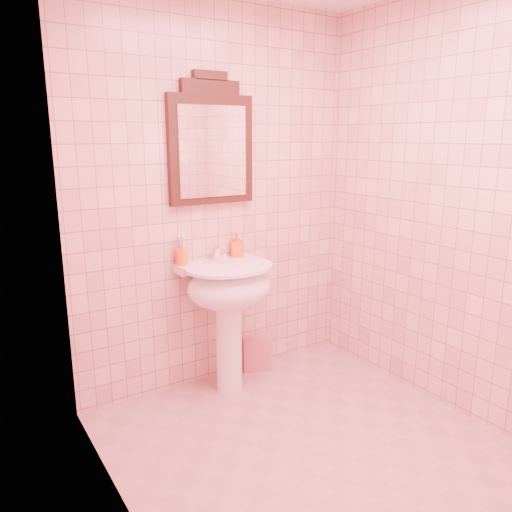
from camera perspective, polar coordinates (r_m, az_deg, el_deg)
floor at (r=2.90m, az=7.31°, el=-21.53°), size 2.20×2.20×0.00m
back_wall at (r=3.31m, az=-4.39°, el=6.42°), size 2.00×0.02×2.50m
pedestal_sink at (r=3.22m, az=-3.10°, el=-4.53°), size 0.58×0.58×0.86m
faucet at (r=3.26m, az=-4.35°, el=0.42°), size 0.04×0.16×0.11m
mirror at (r=3.23m, az=-5.13°, el=12.63°), size 0.58×0.06×0.81m
toothbrush_cup at (r=3.19m, az=-8.47°, el=-0.07°), size 0.08×0.08×0.18m
soap_dispenser at (r=3.36m, az=-2.24°, el=1.28°), size 0.09×0.10×0.17m
towel at (r=3.70m, az=0.03°, el=-10.97°), size 0.24×0.20×0.25m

